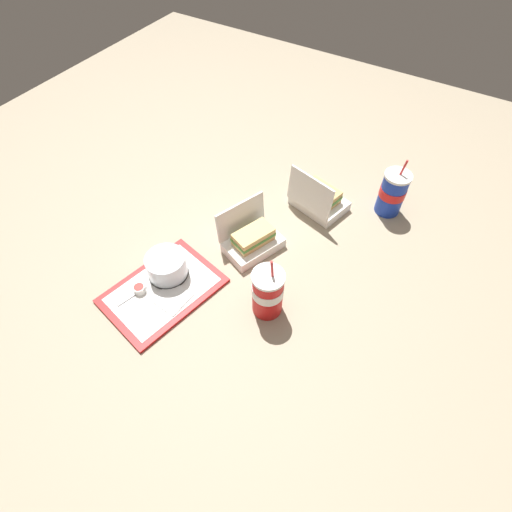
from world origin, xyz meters
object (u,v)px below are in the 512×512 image
object	(u,v)px
food_tray	(163,290)
clamshell_sandwich_corner	(319,199)
cake_container	(167,266)
clamshell_sandwich_back	(252,239)
soda_cup_corner	(268,292)
ketchup_cup	(139,289)
plastic_fork	(132,295)
soda_cup_front	(392,193)

from	to	relation	value
food_tray	clamshell_sandwich_corner	world-z (taller)	clamshell_sandwich_corner
cake_container	clamshell_sandwich_corner	distance (m)	0.63
clamshell_sandwich_back	soda_cup_corner	size ratio (longest dim) A/B	0.99
food_tray	ketchup_cup	distance (m)	0.08
plastic_fork	clamshell_sandwich_back	world-z (taller)	clamshell_sandwich_back
cake_container	soda_cup_corner	world-z (taller)	soda_cup_corner
food_tray	clamshell_sandwich_back	world-z (taller)	clamshell_sandwich_back
cake_container	clamshell_sandwich_back	distance (m)	0.31
clamshell_sandwich_back	soda_cup_corner	xyz separation A→B (m)	(-0.19, -0.18, 0.05)
ketchup_cup	plastic_fork	distance (m)	0.03
food_tray	soda_cup_front	xyz separation A→B (m)	(0.75, -0.50, 0.08)
clamshell_sandwich_back	clamshell_sandwich_corner	bearing A→B (deg)	-19.91
plastic_fork	cake_container	bearing A→B (deg)	-2.02
plastic_fork	clamshell_sandwich_back	distance (m)	0.45
ketchup_cup	clamshell_sandwich_corner	distance (m)	0.74
cake_container	ketchup_cup	xyz separation A→B (m)	(-0.11, 0.03, -0.03)
plastic_fork	soda_cup_front	bearing A→B (deg)	-18.23
food_tray	plastic_fork	size ratio (longest dim) A/B	3.80
plastic_fork	soda_cup_front	size ratio (longest dim) A/B	0.46
clamshell_sandwich_corner	cake_container	bearing A→B (deg)	152.91
food_tray	soda_cup_corner	bearing A→B (deg)	-69.07
ketchup_cup	food_tray	bearing A→B (deg)	-53.59
cake_container	soda_cup_front	bearing A→B (deg)	-37.29
soda_cup_front	plastic_fork	bearing A→B (deg)	145.29
food_tray	soda_cup_front	size ratio (longest dim) A/B	1.75
plastic_fork	clamshell_sandwich_corner	size ratio (longest dim) A/B	0.47
cake_container	clamshell_sandwich_corner	world-z (taller)	clamshell_sandwich_corner
plastic_fork	clamshell_sandwich_corner	world-z (taller)	clamshell_sandwich_corner
clamshell_sandwich_corner	ketchup_cup	bearing A→B (deg)	154.23
cake_container	soda_cup_corner	bearing A→B (deg)	-79.80
ketchup_cup	clamshell_sandwich_corner	world-z (taller)	clamshell_sandwich_corner
clamshell_sandwich_back	soda_cup_front	size ratio (longest dim) A/B	1.00
food_tray	clamshell_sandwich_corner	size ratio (longest dim) A/B	1.80
ketchup_cup	soda_cup_front	size ratio (longest dim) A/B	0.17
cake_container	plastic_fork	distance (m)	0.14
clamshell_sandwich_corner	food_tray	bearing A→B (deg)	157.09
clamshell_sandwich_back	food_tray	bearing A→B (deg)	154.29
clamshell_sandwich_corner	soda_cup_corner	size ratio (longest dim) A/B	0.97
cake_container	clamshell_sandwich_corner	bearing A→B (deg)	-27.09
ketchup_cup	plastic_fork	size ratio (longest dim) A/B	0.36
soda_cup_front	soda_cup_corner	bearing A→B (deg)	164.45
clamshell_sandwich_corner	clamshell_sandwich_back	size ratio (longest dim) A/B	0.97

